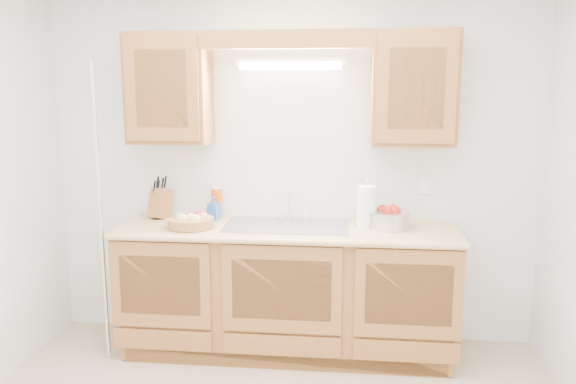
# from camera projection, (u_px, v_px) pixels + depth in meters

# --- Properties ---
(room) EXTENTS (3.52, 3.50, 2.50)m
(room) POSITION_uv_depth(u_px,v_px,m) (259.00, 214.00, 2.59)
(room) COLOR #C3AC8D
(room) RESTS_ON ground
(base_cabinets) EXTENTS (2.20, 0.60, 0.86)m
(base_cabinets) POSITION_uv_depth(u_px,v_px,m) (287.00, 291.00, 3.91)
(base_cabinets) COLOR #9E5C2E
(base_cabinets) RESTS_ON ground
(countertop) EXTENTS (2.30, 0.63, 0.04)m
(countertop) POSITION_uv_depth(u_px,v_px,m) (286.00, 230.00, 3.82)
(countertop) COLOR tan
(countertop) RESTS_ON base_cabinets
(upper_cabinet_left) EXTENTS (0.55, 0.33, 0.75)m
(upper_cabinet_left) POSITION_uv_depth(u_px,v_px,m) (170.00, 89.00, 3.88)
(upper_cabinet_left) COLOR #9E5C2E
(upper_cabinet_left) RESTS_ON room
(upper_cabinet_right) EXTENTS (0.55, 0.33, 0.75)m
(upper_cabinet_right) POSITION_uv_depth(u_px,v_px,m) (413.00, 89.00, 3.71)
(upper_cabinet_right) COLOR #9E5C2E
(upper_cabinet_right) RESTS_ON room
(valance) EXTENTS (2.20, 0.05, 0.12)m
(valance) POSITION_uv_depth(u_px,v_px,m) (286.00, 39.00, 3.60)
(valance) COLOR #9E5C2E
(valance) RESTS_ON room
(fluorescent_fixture) EXTENTS (0.76, 0.08, 0.08)m
(fluorescent_fixture) POSITION_uv_depth(u_px,v_px,m) (290.00, 64.00, 3.85)
(fluorescent_fixture) COLOR white
(fluorescent_fixture) RESTS_ON room
(sink) EXTENTS (0.84, 0.46, 0.36)m
(sink) POSITION_uv_depth(u_px,v_px,m) (287.00, 236.00, 3.85)
(sink) COLOR #9E9EA3
(sink) RESTS_ON countertop
(wire_shelf_pole) EXTENTS (0.03, 0.03, 2.00)m
(wire_shelf_pole) POSITION_uv_depth(u_px,v_px,m) (101.00, 217.00, 3.68)
(wire_shelf_pole) COLOR silver
(wire_shelf_pole) RESTS_ON ground
(outlet_plate) EXTENTS (0.08, 0.01, 0.12)m
(outlet_plate) POSITION_uv_depth(u_px,v_px,m) (424.00, 186.00, 3.97)
(outlet_plate) COLOR white
(outlet_plate) RESTS_ON room
(fruit_basket) EXTENTS (0.32, 0.32, 0.10)m
(fruit_basket) POSITION_uv_depth(u_px,v_px,m) (191.00, 221.00, 3.80)
(fruit_basket) COLOR olive
(fruit_basket) RESTS_ON countertop
(knife_block) EXTENTS (0.16, 0.20, 0.31)m
(knife_block) POSITION_uv_depth(u_px,v_px,m) (160.00, 203.00, 4.08)
(knife_block) COLOR #9E5C2E
(knife_block) RESTS_ON countertop
(orange_canister) EXTENTS (0.08, 0.08, 0.23)m
(orange_canister) POSITION_uv_depth(u_px,v_px,m) (217.00, 202.00, 4.09)
(orange_canister) COLOR #DD490C
(orange_canister) RESTS_ON countertop
(soap_bottle) EXTENTS (0.10, 0.10, 0.17)m
(soap_bottle) POSITION_uv_depth(u_px,v_px,m) (214.00, 208.00, 4.01)
(soap_bottle) COLOR #245CB5
(soap_bottle) RESTS_ON countertop
(sponge) EXTENTS (0.12, 0.09, 0.02)m
(sponge) POSITION_uv_depth(u_px,v_px,m) (368.00, 219.00, 4.01)
(sponge) COLOR #CC333F
(sponge) RESTS_ON countertop
(paper_towel) EXTENTS (0.16, 0.16, 0.33)m
(paper_towel) POSITION_uv_depth(u_px,v_px,m) (367.00, 207.00, 3.78)
(paper_towel) COLOR silver
(paper_towel) RESTS_ON countertop
(apple_bowl) EXTENTS (0.31, 0.31, 0.16)m
(apple_bowl) POSITION_uv_depth(u_px,v_px,m) (388.00, 218.00, 3.79)
(apple_bowl) COLOR silver
(apple_bowl) RESTS_ON countertop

